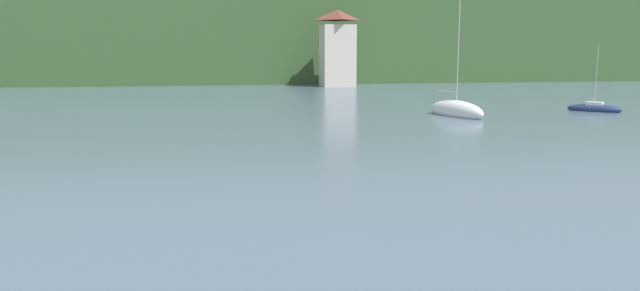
% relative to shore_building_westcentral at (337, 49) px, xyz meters
% --- Properties ---
extents(wooded_hillside, '(352.00, 74.51, 28.44)m').
position_rel_shore_building_westcentral_xyz_m(wooded_hillside, '(-16.45, 48.09, 0.83)').
color(wooded_hillside, '#38562D').
rests_on(wooded_hillside, ground_plane).
extents(shore_building_westcentral, '(4.79, 4.49, 10.82)m').
position_rel_shore_building_westcentral_xyz_m(shore_building_westcentral, '(0.00, 0.00, 0.00)').
color(shore_building_westcentral, beige).
rests_on(shore_building_westcentral, ground_plane).
extents(sailboat_far_0, '(3.05, 6.14, 9.46)m').
position_rel_shore_building_westcentral_xyz_m(sailboat_far_0, '(-0.40, -41.84, -4.87)').
color(sailboat_far_0, white).
rests_on(sailboat_far_0, ground_plane).
extents(sailboat_far_1, '(3.71, 3.95, 5.62)m').
position_rel_shore_building_westcentral_xyz_m(sailboat_far_1, '(12.31, -40.56, -5.03)').
color(sailboat_far_1, navy).
rests_on(sailboat_far_1, ground_plane).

